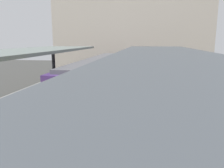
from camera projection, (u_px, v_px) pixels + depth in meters
The scene contains 12 objects.
ground_plane at pixel (68, 155), 8.78m from camera, with size 80.00×80.00×0.00m, color #383835.
platform_right at pixel (165, 151), 8.11m from camera, with size 4.40×28.00×1.00m, color gray.
track_ballast at pixel (68, 153), 8.76m from camera, with size 3.20×28.00×0.20m, color #59544C.
rail_near_side at pixel (51, 148), 8.84m from camera, with size 0.08×28.00×0.14m, color slate.
rail_far_side at pixel (85, 150), 8.62m from camera, with size 0.08×28.00×0.14m, color slate.
commuter_train at pixel (103, 80), 15.66m from camera, with size 2.78×13.55×3.10m.
canopy_right at pixel (166, 56), 8.80m from camera, with size 4.18×21.00×3.03m.
platform_bench at pixel (149, 104), 10.78m from camera, with size 1.40×0.41×0.86m.
platform_sign at pixel (195, 82), 10.17m from camera, with size 0.90×0.08×2.21m.
passenger_near_bench at pixel (163, 92), 11.68m from camera, with size 0.36×0.36×1.59m.
passenger_mid_platform at pixel (168, 149), 5.50m from camera, with size 0.36×0.36×1.63m.
station_building_backdrop at pixel (131, 32), 26.91m from camera, with size 18.00×6.00×11.00m, color #A89E8E.
Camera 1 is at (2.99, -7.68, 4.54)m, focal length 34.99 mm.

